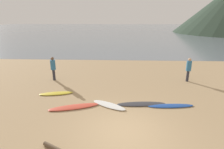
# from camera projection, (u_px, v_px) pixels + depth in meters

# --- Properties ---
(ground_plane) EXTENTS (120.00, 120.00, 0.20)m
(ground_plane) POSITION_uv_depth(u_px,v_px,m) (122.00, 69.00, 17.13)
(ground_plane) COLOR tan
(ground_plane) RESTS_ON ground
(ocean_water) EXTENTS (140.00, 100.00, 0.01)m
(ocean_water) POSITION_uv_depth(u_px,v_px,m) (121.00, 30.00, 67.56)
(ocean_water) COLOR slate
(ocean_water) RESTS_ON ground
(surfboard_0) EXTENTS (2.12, 0.96, 0.08)m
(surfboard_0) POSITION_uv_depth(u_px,v_px,m) (56.00, 93.00, 11.27)
(surfboard_0) COLOR yellow
(surfboard_0) RESTS_ON ground
(surfboard_1) EXTENTS (2.70, 1.37, 0.09)m
(surfboard_1) POSITION_uv_depth(u_px,v_px,m) (74.00, 107.00, 9.57)
(surfboard_1) COLOR #D84C38
(surfboard_1) RESTS_ON ground
(surfboard_2) EXTENTS (2.04, 1.53, 0.09)m
(surfboard_2) POSITION_uv_depth(u_px,v_px,m) (109.00, 105.00, 9.77)
(surfboard_2) COLOR white
(surfboard_2) RESTS_ON ground
(surfboard_3) EXTENTS (2.72, 0.81, 0.07)m
(surfboard_3) POSITION_uv_depth(u_px,v_px,m) (141.00, 104.00, 9.92)
(surfboard_3) COLOR #333338
(surfboard_3) RESTS_ON ground
(surfboard_4) EXTENTS (2.52, 0.68, 0.07)m
(surfboard_4) POSITION_uv_depth(u_px,v_px,m) (171.00, 106.00, 9.71)
(surfboard_4) COLOR #1E479E
(surfboard_4) RESTS_ON ground
(person_0) EXTENTS (0.36, 0.36, 1.77)m
(person_0) POSITION_uv_depth(u_px,v_px,m) (189.00, 68.00, 13.20)
(person_0) COLOR #2D2D38
(person_0) RESTS_ON ground
(person_1) EXTENTS (0.36, 0.36, 1.79)m
(person_1) POSITION_uv_depth(u_px,v_px,m) (53.00, 67.00, 13.45)
(person_1) COLOR #2D2D38
(person_1) RESTS_ON ground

